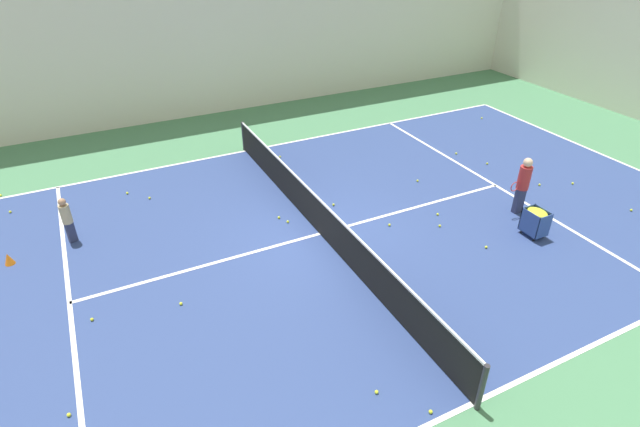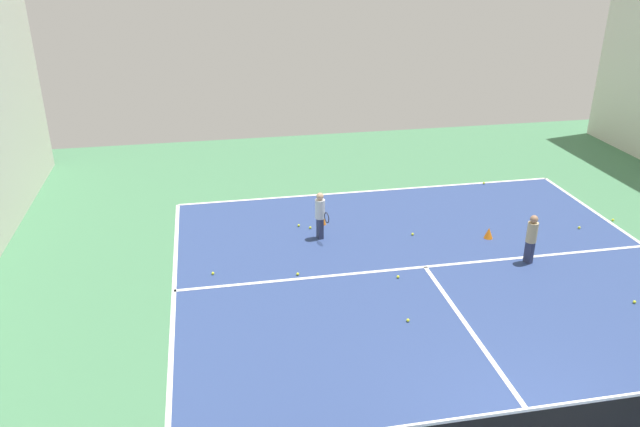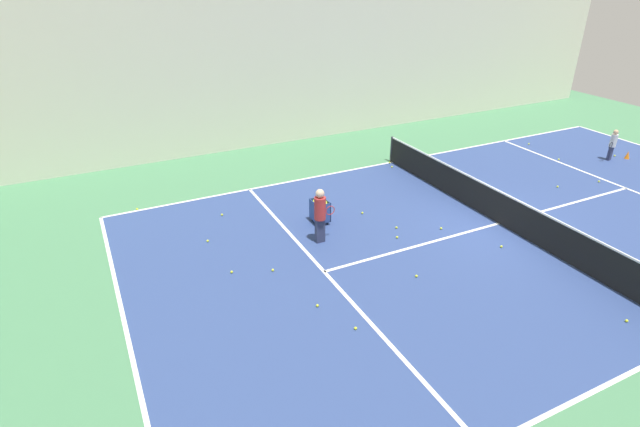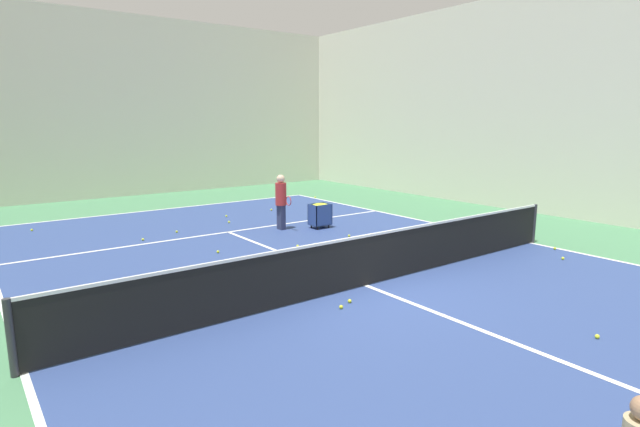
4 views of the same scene
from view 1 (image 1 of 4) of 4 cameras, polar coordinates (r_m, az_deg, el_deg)
name	(u,v)px [view 1 (image 1 of 4)]	position (r m, az deg, el deg)	size (l,w,h in m)	color
ground_plane	(320,234)	(13.07, 0.00, -2.34)	(34.49, 34.49, 0.00)	#477F56
court_playing_area	(320,234)	(13.07, 0.00, -2.33)	(11.77, 21.98, 0.00)	navy
line_baseline_far	(604,155)	(19.95, 29.71, 5.80)	(11.77, 0.10, 0.00)	white
line_sideline_left	(246,151)	(17.89, -8.50, 7.09)	(0.10, 21.98, 0.00)	white
line_sideline_right	(473,404)	(9.53, 17.06, -20.05)	(0.10, 21.98, 0.00)	white
line_service_near	(69,303)	(12.19, -26.72, -9.11)	(11.77, 0.10, 0.00)	white
line_service_far	(495,185)	(16.31, 19.41, 3.06)	(11.77, 0.10, 0.00)	white
line_centre_service	(320,234)	(13.07, 0.00, -2.32)	(0.10, 12.09, 0.00)	white
hall_enclosure_left	(200,16)	(20.81, -13.56, 21.06)	(0.15, 30.79, 7.64)	silver
tennis_net	(320,216)	(12.78, 0.00, -0.33)	(12.07, 0.10, 1.04)	#2D2D33
coach_at_net	(523,182)	(14.63, 22.21, 3.35)	(0.34, 0.66, 1.65)	#2D3351
child_midcourt	(67,217)	(13.92, -26.98, -0.38)	(0.33, 0.33, 1.25)	#2D3351
ball_cart	(536,218)	(13.87, 23.48, -0.47)	(0.60, 0.46, 0.76)	#2D478C
training_cone_1	(9,259)	(14.04, -32.04, -4.41)	(0.23, 0.23, 0.29)	orange
tennis_ball_0	(539,185)	(16.77, 23.79, 3.03)	(0.07, 0.07, 0.07)	yellow
tennis_ball_1	(487,164)	(17.60, 18.56, 5.44)	(0.07, 0.07, 0.07)	yellow
tennis_ball_3	(181,304)	(11.26, -15.61, -9.89)	(0.07, 0.07, 0.07)	yellow
tennis_ball_4	(431,412)	(9.21, 12.53, -21.24)	(0.07, 0.07, 0.07)	yellow
tennis_ball_5	(631,210)	(16.54, 32.01, 0.34)	(0.07, 0.07, 0.07)	yellow
tennis_ball_6	(1,195)	(17.54, -32.69, 1.77)	(0.07, 0.07, 0.07)	yellow
tennis_ball_7	(478,397)	(9.60, 17.61, -19.32)	(0.07, 0.07, 0.07)	yellow
tennis_ball_8	(573,183)	(17.29, 26.91, 3.09)	(0.07, 0.07, 0.07)	yellow
tennis_ball_9	(377,392)	(9.32, 6.48, -19.60)	(0.07, 0.07, 0.07)	yellow
tennis_ball_10	(456,153)	(18.05, 15.30, 6.64)	(0.07, 0.07, 0.07)	yellow
tennis_ball_12	(280,157)	(17.23, -4.61, 6.49)	(0.07, 0.07, 0.07)	yellow
tennis_ball_14	(279,217)	(13.73, -4.72, -0.46)	(0.07, 0.07, 0.07)	yellow
tennis_ball_15	(418,181)	(15.88, 11.08, 3.70)	(0.07, 0.07, 0.07)	yellow
tennis_ball_16	(150,198)	(15.45, -18.91, 1.69)	(0.07, 0.07, 0.07)	yellow
tennis_ball_17	(486,247)	(13.18, 18.47, -3.66)	(0.07, 0.07, 0.07)	yellow
tennis_ball_18	(69,415)	(9.92, -26.78, -19.85)	(0.07, 0.07, 0.07)	yellow
tennis_ball_19	(333,205)	(14.29, 1.55, 1.02)	(0.07, 0.07, 0.07)	yellow
tennis_ball_20	(389,225)	(13.50, 7.94, -1.29)	(0.07, 0.07, 0.07)	yellow
tennis_ball_21	(482,118)	(21.63, 18.00, 10.33)	(0.07, 0.07, 0.07)	yellow
tennis_ball_23	(92,319)	(11.51, -24.62, -10.94)	(0.07, 0.07, 0.07)	yellow
tennis_ball_24	(127,193)	(15.95, -21.16, 2.19)	(0.07, 0.07, 0.07)	yellow
tennis_ball_25	(438,214)	(14.21, 13.30, -0.08)	(0.07, 0.07, 0.07)	yellow
tennis_ball_28	(10,212)	(16.42, -31.90, 0.17)	(0.07, 0.07, 0.07)	yellow
tennis_ball_29	(440,226)	(13.71, 13.52, -1.38)	(0.07, 0.07, 0.07)	yellow
tennis_ball_30	(288,222)	(13.53, -3.71, -0.94)	(0.07, 0.07, 0.07)	yellow
tennis_ball_31	(469,374)	(9.89, 16.68, -17.21)	(0.07, 0.07, 0.07)	yellow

